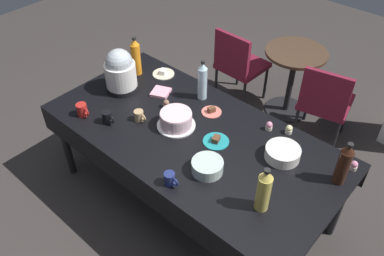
{
  "coord_description": "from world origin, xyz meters",
  "views": [
    {
      "loc": [
        1.42,
        -1.6,
        2.66
      ],
      "look_at": [
        0.0,
        0.0,
        0.8
      ],
      "focal_mm": 37.23,
      "sensor_mm": 36.0,
      "label": 1
    }
  ],
  "objects_px": {
    "slow_cooker": "(120,71)",
    "maroon_chair_left": "(238,63)",
    "dessert_plate_cream": "(163,73)",
    "dessert_plate_coral": "(212,111)",
    "glass_salad_bowl": "(207,166)",
    "soda_bottle_orange_juice": "(136,57)",
    "coffee_mug_tan": "(139,116)",
    "coffee_mug_navy": "(170,179)",
    "frosted_layer_cake": "(176,120)",
    "cupcake_rose": "(289,130)",
    "soda_bottle_cola": "(344,164)",
    "soda_bottle_water": "(202,81)",
    "maroon_chair_right": "(325,100)",
    "cupcake_vanilla": "(166,104)",
    "cupcake_cocoa": "(354,166)",
    "round_cafe_table": "(293,71)",
    "potluck_table": "(192,140)",
    "coffee_mug_black": "(108,117)",
    "soda_bottle_ginger_ale": "(264,190)",
    "ceramic_snack_bowl": "(283,153)",
    "dessert_plate_teal": "(216,141)",
    "cupcake_mint": "(269,126)",
    "coffee_mug_red": "(82,110)"
  },
  "relations": [
    {
      "from": "slow_cooker",
      "to": "maroon_chair_left",
      "type": "bearing_deg",
      "value": 79.7
    },
    {
      "from": "maroon_chair_left",
      "to": "dessert_plate_cream",
      "type": "bearing_deg",
      "value": -98.56
    },
    {
      "from": "slow_cooker",
      "to": "dessert_plate_coral",
      "type": "relative_size",
      "value": 2.35
    },
    {
      "from": "glass_salad_bowl",
      "to": "dessert_plate_coral",
      "type": "xyz_separation_m",
      "value": [
        -0.36,
        0.49,
        -0.03
      ]
    },
    {
      "from": "soda_bottle_orange_juice",
      "to": "maroon_chair_left",
      "type": "height_order",
      "value": "soda_bottle_orange_juice"
    },
    {
      "from": "coffee_mug_tan",
      "to": "coffee_mug_navy",
      "type": "bearing_deg",
      "value": -26.45
    },
    {
      "from": "frosted_layer_cake",
      "to": "cupcake_rose",
      "type": "distance_m",
      "value": 0.82
    },
    {
      "from": "soda_bottle_cola",
      "to": "soda_bottle_water",
      "type": "distance_m",
      "value": 1.22
    },
    {
      "from": "soda_bottle_orange_juice",
      "to": "maroon_chair_right",
      "type": "xyz_separation_m",
      "value": [
        1.29,
        1.07,
        -0.42
      ]
    },
    {
      "from": "frosted_layer_cake",
      "to": "cupcake_vanilla",
      "type": "relative_size",
      "value": 4.22
    },
    {
      "from": "cupcake_cocoa",
      "to": "maroon_chair_left",
      "type": "distance_m",
      "value": 1.84
    },
    {
      "from": "coffee_mug_navy",
      "to": "round_cafe_table",
      "type": "xyz_separation_m",
      "value": [
        -0.26,
        2.02,
        -0.3
      ]
    },
    {
      "from": "potluck_table",
      "to": "glass_salad_bowl",
      "type": "height_order",
      "value": "glass_salad_bowl"
    },
    {
      "from": "cupcake_vanilla",
      "to": "coffee_mug_black",
      "type": "distance_m",
      "value": 0.46
    },
    {
      "from": "potluck_table",
      "to": "soda_bottle_ginger_ale",
      "type": "height_order",
      "value": "soda_bottle_ginger_ale"
    },
    {
      "from": "ceramic_snack_bowl",
      "to": "cupcake_rose",
      "type": "distance_m",
      "value": 0.26
    },
    {
      "from": "coffee_mug_black",
      "to": "round_cafe_table",
      "type": "bearing_deg",
      "value": 75.26
    },
    {
      "from": "coffee_mug_tan",
      "to": "maroon_chair_left",
      "type": "relative_size",
      "value": 0.13
    },
    {
      "from": "potluck_table",
      "to": "slow_cooker",
      "type": "distance_m",
      "value": 0.83
    },
    {
      "from": "soda_bottle_orange_juice",
      "to": "soda_bottle_ginger_ale",
      "type": "bearing_deg",
      "value": -17.09
    },
    {
      "from": "dessert_plate_teal",
      "to": "dessert_plate_coral",
      "type": "bearing_deg",
      "value": 134.77
    },
    {
      "from": "cupcake_mint",
      "to": "maroon_chair_left",
      "type": "relative_size",
      "value": 0.08
    },
    {
      "from": "dessert_plate_teal",
      "to": "soda_bottle_ginger_ale",
      "type": "relative_size",
      "value": 0.58
    },
    {
      "from": "ceramic_snack_bowl",
      "to": "coffee_mug_red",
      "type": "height_order",
      "value": "coffee_mug_red"
    },
    {
      "from": "soda_bottle_ginger_ale",
      "to": "round_cafe_table",
      "type": "relative_size",
      "value": 0.45
    },
    {
      "from": "cupcake_mint",
      "to": "dessert_plate_teal",
      "type": "bearing_deg",
      "value": -119.75
    },
    {
      "from": "frosted_layer_cake",
      "to": "cupcake_mint",
      "type": "height_order",
      "value": "frosted_layer_cake"
    },
    {
      "from": "slow_cooker",
      "to": "dessert_plate_teal",
      "type": "relative_size",
      "value": 1.95
    },
    {
      "from": "slow_cooker",
      "to": "round_cafe_table",
      "type": "xyz_separation_m",
      "value": [
        0.74,
        1.54,
        -0.42
      ]
    },
    {
      "from": "ceramic_snack_bowl",
      "to": "potluck_table",
      "type": "bearing_deg",
      "value": -160.54
    },
    {
      "from": "dessert_plate_cream",
      "to": "cupcake_mint",
      "type": "height_order",
      "value": "cupcake_mint"
    },
    {
      "from": "ceramic_snack_bowl",
      "to": "dessert_plate_coral",
      "type": "bearing_deg",
      "value": 174.73
    },
    {
      "from": "soda_bottle_orange_juice",
      "to": "coffee_mug_black",
      "type": "relative_size",
      "value": 2.97
    },
    {
      "from": "dessert_plate_teal",
      "to": "soda_bottle_water",
      "type": "xyz_separation_m",
      "value": [
        -0.41,
        0.33,
        0.15
      ]
    },
    {
      "from": "cupcake_mint",
      "to": "soda_bottle_ginger_ale",
      "type": "bearing_deg",
      "value": -60.52
    },
    {
      "from": "cupcake_cocoa",
      "to": "coffee_mug_black",
      "type": "bearing_deg",
      "value": -154.32
    },
    {
      "from": "glass_salad_bowl",
      "to": "soda_bottle_water",
      "type": "height_order",
      "value": "soda_bottle_water"
    },
    {
      "from": "cupcake_rose",
      "to": "soda_bottle_ginger_ale",
      "type": "bearing_deg",
      "value": -71.84
    },
    {
      "from": "glass_salad_bowl",
      "to": "coffee_mug_tan",
      "type": "relative_size",
      "value": 1.89
    },
    {
      "from": "dessert_plate_coral",
      "to": "maroon_chair_left",
      "type": "bearing_deg",
      "value": 115.37
    },
    {
      "from": "potluck_table",
      "to": "cupcake_cocoa",
      "type": "height_order",
      "value": "cupcake_cocoa"
    },
    {
      "from": "soda_bottle_ginger_ale",
      "to": "coffee_mug_red",
      "type": "relative_size",
      "value": 2.64
    },
    {
      "from": "coffee_mug_tan",
      "to": "round_cafe_table",
      "type": "height_order",
      "value": "coffee_mug_tan"
    },
    {
      "from": "maroon_chair_left",
      "to": "soda_bottle_cola",
      "type": "bearing_deg",
      "value": -34.73
    },
    {
      "from": "ceramic_snack_bowl",
      "to": "soda_bottle_ginger_ale",
      "type": "distance_m",
      "value": 0.47
    },
    {
      "from": "dessert_plate_coral",
      "to": "glass_salad_bowl",
      "type": "bearing_deg",
      "value": -53.27
    },
    {
      "from": "soda_bottle_ginger_ale",
      "to": "coffee_mug_tan",
      "type": "relative_size",
      "value": 2.93
    },
    {
      "from": "dessert_plate_teal",
      "to": "soda_bottle_water",
      "type": "distance_m",
      "value": 0.55
    },
    {
      "from": "coffee_mug_red",
      "to": "dessert_plate_teal",
      "type": "bearing_deg",
      "value": 24.76
    },
    {
      "from": "ceramic_snack_bowl",
      "to": "round_cafe_table",
      "type": "height_order",
      "value": "ceramic_snack_bowl"
    }
  ]
}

